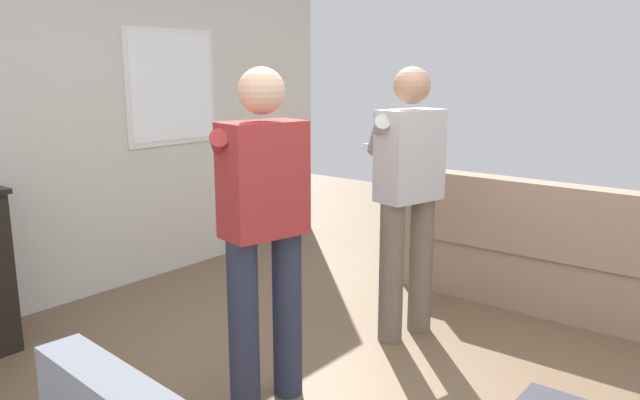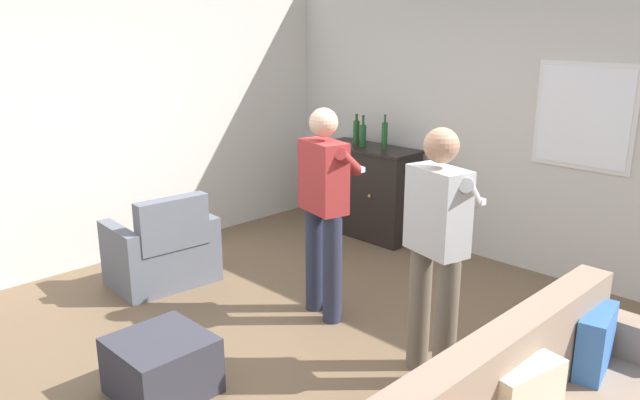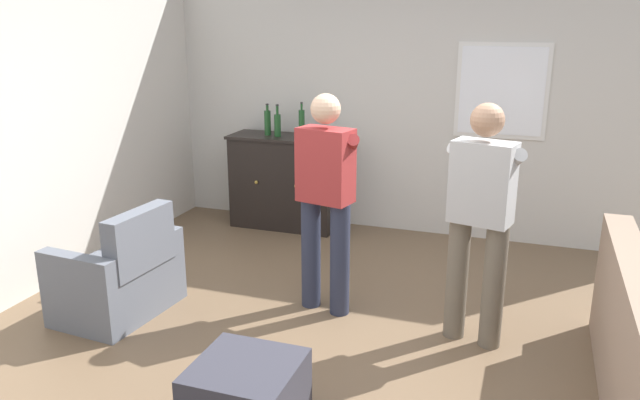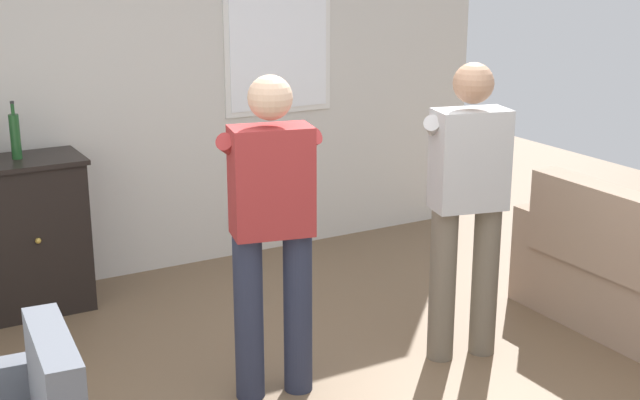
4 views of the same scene
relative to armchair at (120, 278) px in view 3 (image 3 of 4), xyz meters
name	(u,v)px [view 3 (image 3 of 4)]	position (x,y,z in m)	size (l,w,h in m)	color
ground	(334,346)	(1.71, 0.04, -0.29)	(10.40, 10.40, 0.00)	brown
wall_back_with_window	(417,98)	(1.73, 2.70, 1.11)	(5.20, 0.15, 2.80)	beige
wall_side_left	(6,126)	(-0.95, 0.04, 1.11)	(0.12, 5.20, 2.80)	silver
armchair	(120,278)	(0.00, 0.00, 0.00)	(0.71, 0.93, 0.85)	slate
sideboard_cabinet	(285,182)	(0.40, 2.34, 0.21)	(1.16, 0.49, 1.00)	black
bottle_wine_green	(278,124)	(0.35, 2.29, 0.83)	(0.07, 0.07, 0.33)	#1E4C23
bottle_liquor_amber	(302,123)	(0.60, 2.36, 0.85)	(0.06, 0.06, 0.36)	#1E4C23
bottle_spirits_clear	(268,122)	(0.22, 2.33, 0.84)	(0.07, 0.07, 0.33)	#1E4C23
ottoman	(246,394)	(1.51, -0.94, -0.10)	(0.57, 0.57, 0.38)	#33333D
person_standing_left	(326,193)	(1.47, 0.58, 0.65)	(0.54, 0.51, 1.68)	#282D42
person_standing_right	(481,214)	(2.60, 0.46, 0.65)	(0.54, 0.51, 1.68)	#6B6051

